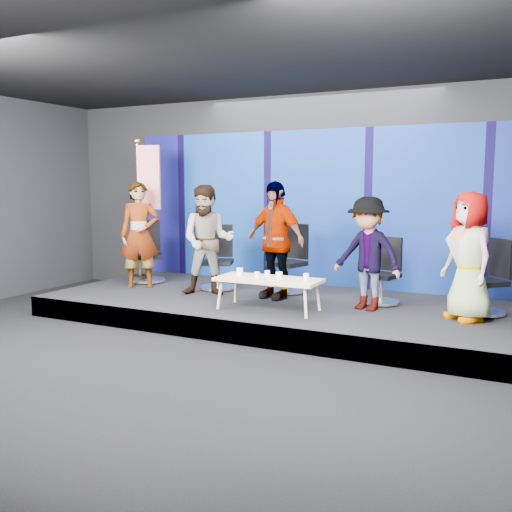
# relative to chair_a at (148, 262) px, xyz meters

# --- Properties ---
(ground) EXTENTS (10.00, 10.00, 0.00)m
(ground) POSITION_rel_chair_a_xyz_m (2.70, -2.86, -0.65)
(ground) COLOR black
(ground) RESTS_ON ground
(room_walls) EXTENTS (10.02, 8.02, 3.51)m
(room_walls) POSITION_rel_chair_a_xyz_m (2.70, -2.86, 1.78)
(room_walls) COLOR black
(room_walls) RESTS_ON ground
(riser) EXTENTS (7.00, 3.00, 0.30)m
(riser) POSITION_rel_chair_a_xyz_m (2.70, -0.36, -0.50)
(riser) COLOR black
(riser) RESTS_ON ground
(backdrop) EXTENTS (7.00, 0.08, 2.60)m
(backdrop) POSITION_rel_chair_a_xyz_m (2.70, 1.09, 0.95)
(backdrop) COLOR #10064D
(backdrop) RESTS_ON riser
(chair_a) EXTENTS (0.84, 0.84, 1.07)m
(chair_a) POSITION_rel_chair_a_xyz_m (0.00, 0.00, 0.00)
(chair_a) COLOR silver
(chair_a) RESTS_ON riser
(panelist_a) EXTENTS (0.76, 0.71, 1.74)m
(panelist_a) POSITION_rel_chair_a_xyz_m (0.20, -0.46, 0.52)
(panelist_a) COLOR black
(panelist_a) RESTS_ON riser
(chair_b) EXTENTS (0.76, 0.76, 1.04)m
(chair_b) POSITION_rel_chair_a_xyz_m (1.45, -0.05, -0.01)
(chair_b) COLOR silver
(chair_b) RESTS_ON riser
(panelist_b) EXTENTS (1.00, 0.90, 1.69)m
(panelist_b) POSITION_rel_chair_a_xyz_m (1.55, -0.54, 0.49)
(panelist_b) COLOR black
(panelist_b) RESTS_ON riser
(chair_c) EXTENTS (0.74, 0.74, 1.08)m
(chair_c) POSITION_rel_chair_a_xyz_m (2.59, 0.21, 0.00)
(chair_c) COLOR silver
(chair_c) RESTS_ON riser
(panelist_c) EXTENTS (1.10, 0.67, 1.75)m
(panelist_c) POSITION_rel_chair_a_xyz_m (2.57, -0.30, 0.52)
(panelist_c) COLOR black
(panelist_c) RESTS_ON riser
(chair_d) EXTENTS (0.65, 0.65, 0.95)m
(chair_d) POSITION_rel_chair_a_xyz_m (4.12, 0.03, -0.04)
(chair_d) COLOR silver
(chair_d) RESTS_ON riser
(panelist_d) EXTENTS (1.11, 0.81, 1.54)m
(panelist_d) POSITION_rel_chair_a_xyz_m (4.02, -0.46, 0.42)
(panelist_d) COLOR black
(panelist_d) RESTS_ON riser
(chair_e) EXTENTS (0.79, 0.79, 1.00)m
(chair_e) POSITION_rel_chair_a_xyz_m (5.52, -0.04, -0.03)
(chair_e) COLOR silver
(chair_e) RESTS_ON riser
(panelist_e) EXTENTS (0.92, 0.93, 1.62)m
(panelist_e) POSITION_rel_chair_a_xyz_m (5.32, -0.50, 0.45)
(panelist_e) COLOR black
(panelist_e) RESTS_ON riser
(coffee_table) EXTENTS (1.44, 0.63, 0.44)m
(coffee_table) POSITION_rel_chair_a_xyz_m (2.83, -1.08, 0.05)
(coffee_table) COLOR tan
(coffee_table) RESTS_ON riser
(mug_a) EXTENTS (0.09, 0.09, 0.11)m
(mug_a) POSITION_rel_chair_a_xyz_m (2.39, -1.07, 0.14)
(mug_a) COLOR white
(mug_a) RESTS_ON coffee_table
(mug_b) EXTENTS (0.07, 0.07, 0.08)m
(mug_b) POSITION_rel_chair_a_xyz_m (2.70, -1.15, 0.13)
(mug_b) COLOR white
(mug_b) RESTS_ON coffee_table
(mug_c) EXTENTS (0.07, 0.07, 0.09)m
(mug_c) POSITION_rel_chair_a_xyz_m (2.78, -0.99, 0.13)
(mug_c) COLOR white
(mug_c) RESTS_ON coffee_table
(mug_d) EXTENTS (0.09, 0.09, 0.10)m
(mug_d) POSITION_rel_chair_a_xyz_m (3.02, -1.14, 0.14)
(mug_d) COLOR white
(mug_d) RESTS_ON coffee_table
(mug_e) EXTENTS (0.08, 0.08, 0.09)m
(mug_e) POSITION_rel_chair_a_xyz_m (3.35, -1.01, 0.13)
(mug_e) COLOR white
(mug_e) RESTS_ON coffee_table
(flag_stand) EXTENTS (0.57, 0.33, 2.49)m
(flag_stand) POSITION_rel_chair_a_xyz_m (-0.04, 0.02, 0.97)
(flag_stand) COLOR black
(flag_stand) RESTS_ON riser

